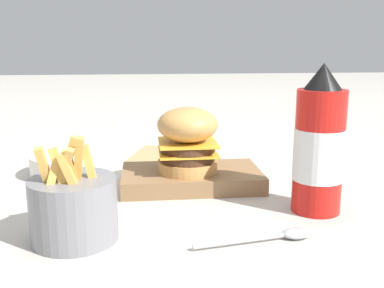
# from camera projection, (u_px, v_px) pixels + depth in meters

# --- Properties ---
(ground_plane) EXTENTS (6.00, 6.00, 0.00)m
(ground_plane) POSITION_uv_depth(u_px,v_px,m) (190.00, 181.00, 0.87)
(ground_plane) COLOR #B7B2A8
(serving_board) EXTENTS (0.26, 0.15, 0.03)m
(serving_board) POSITION_uv_depth(u_px,v_px,m) (192.00, 178.00, 0.84)
(serving_board) COLOR olive
(serving_board) RESTS_ON ground_plane
(burger) EXTENTS (0.11, 0.11, 0.12)m
(burger) POSITION_uv_depth(u_px,v_px,m) (188.00, 139.00, 0.81)
(burger) COLOR tan
(burger) RESTS_ON serving_board
(ketchup_bottle) EXTENTS (0.08, 0.08, 0.23)m
(ketchup_bottle) POSITION_uv_depth(u_px,v_px,m) (319.00, 147.00, 0.69)
(ketchup_bottle) COLOR red
(ketchup_bottle) RESTS_ON ground_plane
(fries_basket) EXTENTS (0.12, 0.12, 0.15)m
(fries_basket) POSITION_uv_depth(u_px,v_px,m) (73.00, 207.00, 0.60)
(fries_basket) COLOR slate
(fries_basket) RESTS_ON ground_plane
(side_bowl) EXTENTS (0.15, 0.15, 0.04)m
(side_bowl) POSITION_uv_depth(u_px,v_px,m) (70.00, 164.00, 0.90)
(side_bowl) COLOR silver
(side_bowl) RESTS_ON ground_plane
(spoon) EXTENTS (0.17, 0.05, 0.01)m
(spoon) POSITION_uv_depth(u_px,v_px,m) (280.00, 235.00, 0.61)
(spoon) COLOR #B2B2B7
(spoon) RESTS_ON ground_plane
(ketchup_puddle) EXTENTS (0.04, 0.04, 0.00)m
(ketchup_puddle) POSITION_uv_depth(u_px,v_px,m) (47.00, 198.00, 0.77)
(ketchup_puddle) COLOR #B21E14
(ketchup_puddle) RESTS_ON ground_plane
(parchment_square) EXTENTS (0.21, 0.21, 0.00)m
(parchment_square) POSITION_uv_depth(u_px,v_px,m) (169.00, 154.00, 1.07)
(parchment_square) COLOR tan
(parchment_square) RESTS_ON ground_plane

